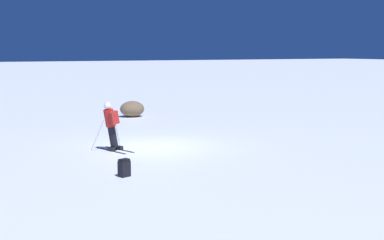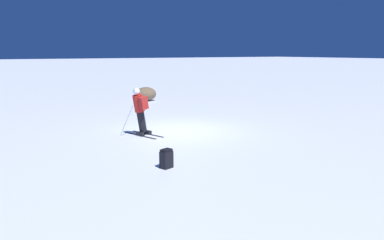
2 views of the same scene
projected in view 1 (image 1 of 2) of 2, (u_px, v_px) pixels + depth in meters
ground_plane at (154, 147)px, 19.37m from camera, size 300.00×300.00×0.00m
skier at (111, 124)px, 18.43m from camera, size 1.24×1.68×1.74m
spare_backpack at (124, 168)px, 14.78m from camera, size 0.35×0.30×0.50m
exposed_boulder_0 at (132, 109)px, 28.03m from camera, size 1.29×1.09×0.84m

